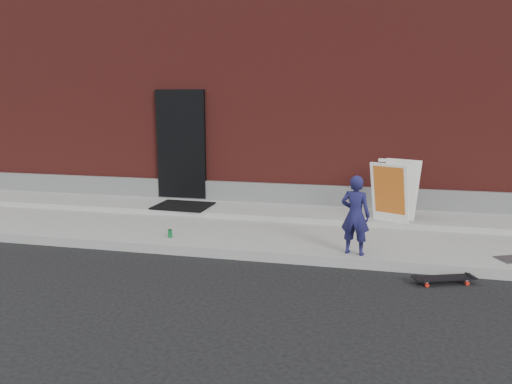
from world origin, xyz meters
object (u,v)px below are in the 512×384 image
(child, at_px, (355,215))
(soda_can, at_px, (170,233))
(skateboard, at_px, (444,278))
(pizza_sign, at_px, (394,191))

(child, bearing_deg, soda_can, 9.39)
(child, xyz_separation_m, skateboard, (1.17, -0.54, -0.65))
(skateboard, distance_m, pizza_sign, 2.46)
(skateboard, xyz_separation_m, pizza_sign, (-0.57, 2.28, 0.71))
(pizza_sign, bearing_deg, soda_can, -156.17)
(child, height_order, pizza_sign, pizza_sign)
(child, distance_m, pizza_sign, 1.85)
(soda_can, bearing_deg, child, -3.74)
(skateboard, height_order, soda_can, soda_can)
(skateboard, relative_size, pizza_sign, 0.76)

